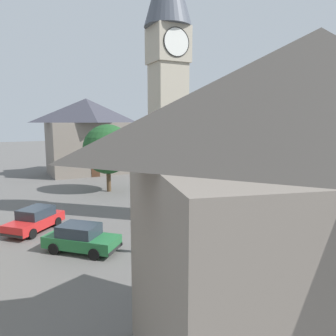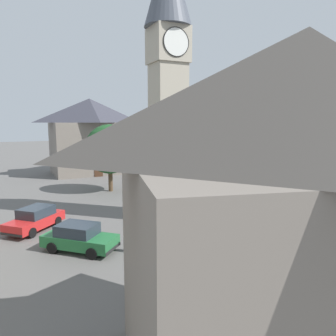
# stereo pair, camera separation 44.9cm
# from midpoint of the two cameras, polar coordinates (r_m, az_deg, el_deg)

# --- Properties ---
(ground_plane) EXTENTS (200.00, 200.00, 0.00)m
(ground_plane) POSITION_cam_midpoint_polar(r_m,az_deg,el_deg) (24.67, 0.53, -8.59)
(ground_plane) COLOR #605E5B
(clock_tower) EXTENTS (3.37, 3.37, 19.71)m
(clock_tower) POSITION_cam_midpoint_polar(r_m,az_deg,el_deg) (23.96, 0.57, 18.75)
(clock_tower) COLOR gray
(clock_tower) RESTS_ON ground
(car_blue_kerb) EXTENTS (4.10, 4.12, 1.53)m
(car_blue_kerb) POSITION_cam_midpoint_polar(r_m,az_deg,el_deg) (23.22, -21.96, -8.36)
(car_blue_kerb) COLOR red
(car_blue_kerb) RESTS_ON ground
(car_silver_kerb) EXTENTS (4.38, 3.66, 1.53)m
(car_silver_kerb) POSITION_cam_midpoint_polar(r_m,az_deg,el_deg) (32.40, 22.08, -3.69)
(car_silver_kerb) COLOR #2D5BB7
(car_silver_kerb) RESTS_ON ground
(car_red_corner) EXTENTS (4.15, 4.07, 1.53)m
(car_red_corner) POSITION_cam_midpoint_polar(r_m,az_deg,el_deg) (18.92, -14.79, -11.84)
(car_red_corner) COLOR #236B38
(car_red_corner) RESTS_ON ground
(car_white_side) EXTENTS (4.22, 3.98, 1.53)m
(car_white_side) POSITION_cam_midpoint_polar(r_m,az_deg,el_deg) (30.16, 5.66, -3.97)
(car_white_side) COLOR silver
(car_white_side) RESTS_ON ground
(car_black_far) EXTENTS (4.46, 3.07, 1.53)m
(car_black_far) POSITION_cam_midpoint_polar(r_m,az_deg,el_deg) (21.08, 27.33, -10.40)
(car_black_far) COLOR black
(car_black_far) RESTS_ON ground
(pedestrian) EXTENTS (0.54, 0.31, 1.69)m
(pedestrian) POSITION_cam_midpoint_polar(r_m,az_deg,el_deg) (17.97, -4.19, -11.83)
(pedestrian) COLOR #2D3351
(pedestrian) RESTS_ON ground
(tree) EXTENTS (5.01, 5.01, 6.86)m
(tree) POSITION_cam_midpoint_polar(r_m,az_deg,el_deg) (33.06, -9.92, 3.32)
(tree) COLOR brown
(tree) RESTS_ON ground
(building_shop_left) EXTENTS (10.16, 8.97, 9.37)m
(building_shop_left) POSITION_cam_midpoint_polar(r_m,az_deg,el_deg) (8.84, 23.40, -8.36)
(building_shop_left) COLOR slate
(building_shop_left) RESTS_ON ground
(building_terrace_right) EXTENTS (10.75, 7.77, 10.14)m
(building_terrace_right) POSITION_cam_midpoint_polar(r_m,az_deg,el_deg) (45.40, -13.31, 5.64)
(building_terrace_right) COLOR slate
(building_terrace_right) RESTS_ON ground
(building_hall_far) EXTENTS (7.53, 9.93, 8.15)m
(building_hall_far) POSITION_cam_midpoint_polar(r_m,az_deg,el_deg) (39.66, 27.34, 3.08)
(building_hall_far) COLOR silver
(building_hall_far) RESTS_ON ground
(lamp_post) EXTENTS (0.36, 0.36, 4.60)m
(lamp_post) POSITION_cam_midpoint_polar(r_m,az_deg,el_deg) (24.77, 18.04, -1.53)
(lamp_post) COLOR black
(lamp_post) RESTS_ON ground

